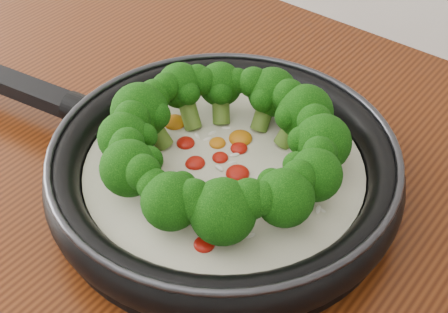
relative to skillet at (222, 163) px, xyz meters
The scene contains 1 object.
skillet is the anchor object (origin of this frame).
Camera 1 is at (0.41, 0.73, 1.38)m, focal length 52.40 mm.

